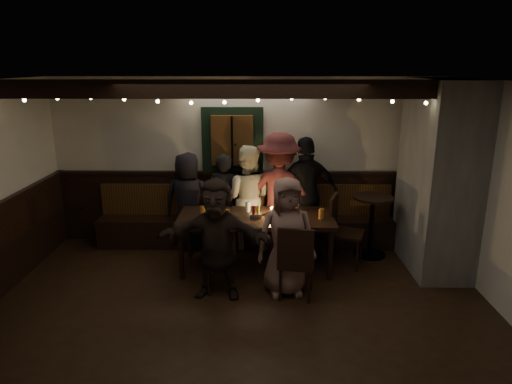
{
  "coord_description": "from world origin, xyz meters",
  "views": [
    {
      "loc": [
        0.23,
        -4.54,
        2.77
      ],
      "look_at": [
        0.17,
        1.6,
        1.05
      ],
      "focal_mm": 32.0,
      "sensor_mm": 36.0,
      "label": 1
    }
  ],
  "objects_px": {
    "high_top": "(372,218)",
    "person_g": "(286,237)",
    "person_b": "(224,201)",
    "person_c": "(247,198)",
    "chair_end": "(340,226)",
    "chair_near_left": "(219,257)",
    "chair_near_right": "(296,259)",
    "person_f": "(217,239)",
    "dining_table": "(256,221)",
    "person_d": "(279,193)",
    "person_a": "(188,201)",
    "person_e": "(306,195)"
  },
  "relations": [
    {
      "from": "high_top",
      "to": "person_g",
      "type": "distance_m",
      "value": 1.78
    },
    {
      "from": "person_b",
      "to": "person_c",
      "type": "height_order",
      "value": "person_c"
    },
    {
      "from": "chair_end",
      "to": "high_top",
      "type": "distance_m",
      "value": 0.59
    },
    {
      "from": "chair_end",
      "to": "chair_near_left",
      "type": "bearing_deg",
      "value": -151.81
    },
    {
      "from": "chair_near_right",
      "to": "person_f",
      "type": "height_order",
      "value": "person_f"
    },
    {
      "from": "dining_table",
      "to": "high_top",
      "type": "distance_m",
      "value": 1.77
    },
    {
      "from": "person_c",
      "to": "person_g",
      "type": "relative_size",
      "value": 1.09
    },
    {
      "from": "person_b",
      "to": "person_c",
      "type": "relative_size",
      "value": 0.92
    },
    {
      "from": "person_d",
      "to": "person_f",
      "type": "relative_size",
      "value": 1.22
    },
    {
      "from": "dining_table",
      "to": "person_c",
      "type": "distance_m",
      "value": 0.77
    },
    {
      "from": "chair_end",
      "to": "person_d",
      "type": "height_order",
      "value": "person_d"
    },
    {
      "from": "person_a",
      "to": "dining_table",
      "type": "bearing_deg",
      "value": 150.51
    },
    {
      "from": "person_a",
      "to": "person_g",
      "type": "xyz_separation_m",
      "value": [
        1.43,
        -1.47,
        -0.01
      ]
    },
    {
      "from": "person_a",
      "to": "chair_end",
      "type": "bearing_deg",
      "value": 171.07
    },
    {
      "from": "person_a",
      "to": "person_g",
      "type": "distance_m",
      "value": 2.05
    },
    {
      "from": "chair_end",
      "to": "person_a",
      "type": "bearing_deg",
      "value": 165.11
    },
    {
      "from": "chair_near_left",
      "to": "person_c",
      "type": "xyz_separation_m",
      "value": [
        0.3,
        1.48,
        0.34
      ]
    },
    {
      "from": "high_top",
      "to": "person_b",
      "type": "xyz_separation_m",
      "value": [
        -2.2,
        0.32,
        0.16
      ]
    },
    {
      "from": "person_d",
      "to": "person_f",
      "type": "xyz_separation_m",
      "value": [
        -0.81,
        -1.48,
        -0.16
      ]
    },
    {
      "from": "person_e",
      "to": "person_g",
      "type": "relative_size",
      "value": 1.18
    },
    {
      "from": "chair_end",
      "to": "high_top",
      "type": "height_order",
      "value": "chair_end"
    },
    {
      "from": "person_b",
      "to": "person_e",
      "type": "bearing_deg",
      "value": -169.93
    },
    {
      "from": "chair_near_left",
      "to": "person_c",
      "type": "height_order",
      "value": "person_c"
    },
    {
      "from": "person_a",
      "to": "person_c",
      "type": "height_order",
      "value": "person_c"
    },
    {
      "from": "dining_table",
      "to": "person_f",
      "type": "distance_m",
      "value": 0.93
    },
    {
      "from": "chair_end",
      "to": "person_e",
      "type": "xyz_separation_m",
      "value": [
        -0.45,
        0.52,
        0.31
      ]
    },
    {
      "from": "person_f",
      "to": "high_top",
      "type": "bearing_deg",
      "value": 36.11
    },
    {
      "from": "person_b",
      "to": "dining_table",
      "type": "bearing_deg",
      "value": 137.18
    },
    {
      "from": "person_f",
      "to": "person_g",
      "type": "relative_size",
      "value": 1.0
    },
    {
      "from": "person_b",
      "to": "person_c",
      "type": "bearing_deg",
      "value": -168.79
    },
    {
      "from": "chair_near_right",
      "to": "high_top",
      "type": "bearing_deg",
      "value": 47.81
    },
    {
      "from": "chair_near_left",
      "to": "chair_near_right",
      "type": "relative_size",
      "value": 0.89
    },
    {
      "from": "person_f",
      "to": "person_e",
      "type": "bearing_deg",
      "value": 56.7
    },
    {
      "from": "person_b",
      "to": "high_top",
      "type": "bearing_deg",
      "value": -173.71
    },
    {
      "from": "dining_table",
      "to": "chair_end",
      "type": "bearing_deg",
      "value": 7.06
    },
    {
      "from": "high_top",
      "to": "person_f",
      "type": "bearing_deg",
      "value": -150.14
    },
    {
      "from": "dining_table",
      "to": "person_c",
      "type": "bearing_deg",
      "value": 100.72
    },
    {
      "from": "chair_near_right",
      "to": "person_g",
      "type": "height_order",
      "value": "person_g"
    },
    {
      "from": "person_a",
      "to": "person_d",
      "type": "bearing_deg",
      "value": -176.95
    },
    {
      "from": "person_a",
      "to": "person_b",
      "type": "relative_size",
      "value": 1.01
    },
    {
      "from": "chair_end",
      "to": "person_c",
      "type": "xyz_separation_m",
      "value": [
        -1.34,
        0.6,
        0.24
      ]
    },
    {
      "from": "dining_table",
      "to": "person_d",
      "type": "relative_size",
      "value": 1.17
    },
    {
      "from": "chair_near_right",
      "to": "person_d",
      "type": "height_order",
      "value": "person_d"
    },
    {
      "from": "person_e",
      "to": "person_g",
      "type": "xyz_separation_m",
      "value": [
        -0.37,
        -1.39,
        -0.13
      ]
    },
    {
      "from": "chair_near_left",
      "to": "person_b",
      "type": "distance_m",
      "value": 1.52
    },
    {
      "from": "person_b",
      "to": "person_d",
      "type": "height_order",
      "value": "person_d"
    },
    {
      "from": "high_top",
      "to": "chair_end",
      "type": "bearing_deg",
      "value": -149.84
    },
    {
      "from": "person_e",
      "to": "person_c",
      "type": "bearing_deg",
      "value": -17.77
    },
    {
      "from": "person_a",
      "to": "person_e",
      "type": "relative_size",
      "value": 0.86
    },
    {
      "from": "high_top",
      "to": "person_f",
      "type": "relative_size",
      "value": 0.61
    }
  ]
}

